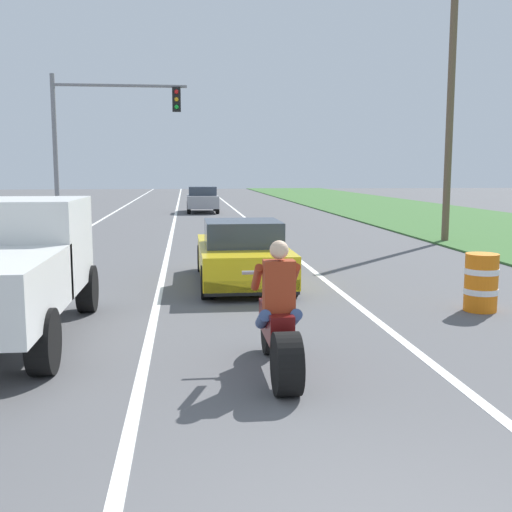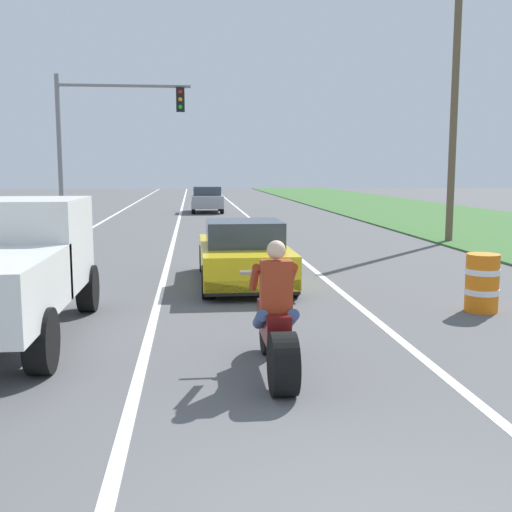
# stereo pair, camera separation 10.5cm
# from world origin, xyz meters

# --- Properties ---
(lane_stripe_left_solid) EXTENTS (0.14, 120.00, 0.01)m
(lane_stripe_left_solid) POSITION_xyz_m (-5.40, 20.00, 0.00)
(lane_stripe_left_solid) COLOR white
(lane_stripe_left_solid) RESTS_ON ground
(lane_stripe_right_solid) EXTENTS (0.14, 120.00, 0.01)m
(lane_stripe_right_solid) POSITION_xyz_m (1.80, 20.00, 0.00)
(lane_stripe_right_solid) COLOR white
(lane_stripe_right_solid) RESTS_ON ground
(lane_stripe_centre_dashed) EXTENTS (0.14, 120.00, 0.01)m
(lane_stripe_centre_dashed) POSITION_xyz_m (-1.80, 20.00, 0.00)
(lane_stripe_centre_dashed) COLOR white
(lane_stripe_centre_dashed) RESTS_ON ground
(motorcycle_with_rider) EXTENTS (0.70, 2.21, 1.62)m
(motorcycle_with_rider) POSITION_xyz_m (-0.19, 3.77, 0.59)
(motorcycle_with_rider) COLOR black
(motorcycle_with_rider) RESTS_ON ground
(sports_car_yellow) EXTENTS (1.84, 4.30, 1.37)m
(sports_car_yellow) POSITION_xyz_m (-0.06, 9.90, 0.63)
(sports_car_yellow) COLOR yellow
(sports_car_yellow) RESTS_ON ground
(pickup_truck_left_lane_white) EXTENTS (2.02, 4.80, 1.98)m
(pickup_truck_left_lane_white) POSITION_xyz_m (-3.82, 5.79, 1.11)
(pickup_truck_left_lane_white) COLOR silver
(pickup_truck_left_lane_white) RESTS_ON ground
(traffic_light_mast_near) EXTENTS (5.08, 0.34, 6.00)m
(traffic_light_mast_near) POSITION_xyz_m (-4.53, 21.26, 4.03)
(traffic_light_mast_near) COLOR gray
(traffic_light_mast_near) RESTS_ON ground
(utility_pole_roadside) EXTENTS (0.24, 0.24, 8.19)m
(utility_pole_roadside) POSITION_xyz_m (7.51, 16.90, 4.10)
(utility_pole_roadside) COLOR brown
(utility_pole_roadside) RESTS_ON ground
(construction_barrel_nearest) EXTENTS (0.58, 0.58, 1.00)m
(construction_barrel_nearest) POSITION_xyz_m (3.80, 6.81, 0.50)
(construction_barrel_nearest) COLOR orange
(construction_barrel_nearest) RESTS_ON ground
(distant_car_far_ahead) EXTENTS (1.80, 4.00, 1.50)m
(distant_car_far_ahead) POSITION_xyz_m (-0.27, 33.03, 0.77)
(distant_car_far_ahead) COLOR #99999E
(distant_car_far_ahead) RESTS_ON ground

